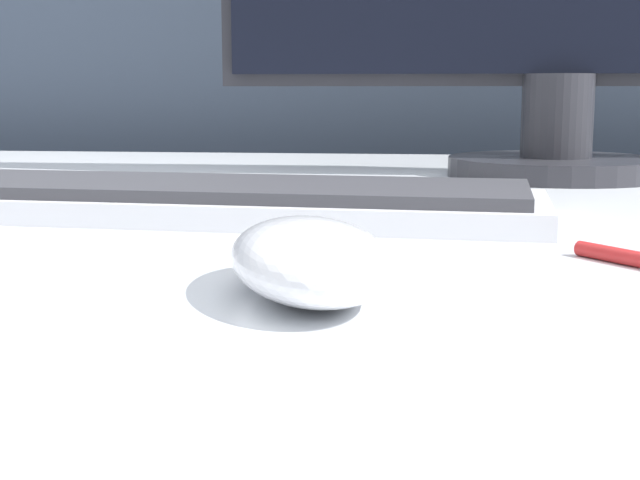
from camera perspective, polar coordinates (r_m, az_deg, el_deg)
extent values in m
cube|color=#333D4C|center=(1.37, 6.34, 0.07)|extent=(5.00, 0.03, 1.23)
ellipsoid|color=white|center=(0.37, -0.68, -1.20)|extent=(0.10, 0.14, 0.03)
cube|color=silver|center=(0.62, -6.15, 2.24)|extent=(0.45, 0.17, 0.02)
cube|color=#38383D|center=(0.62, -6.17, 3.35)|extent=(0.42, 0.15, 0.01)
cylinder|color=#28282D|center=(0.92, 14.81, 4.52)|extent=(0.21, 0.21, 0.02)
cylinder|color=#28282D|center=(0.92, 14.94, 7.69)|extent=(0.07, 0.07, 0.08)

